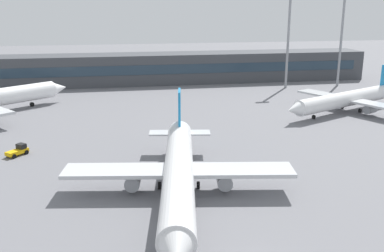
# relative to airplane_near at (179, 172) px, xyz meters

# --- Properties ---
(ground_plane) EXTENTS (400.00, 400.00, 0.00)m
(ground_plane) POSITION_rel_airplane_near_xyz_m (5.09, 22.01, -3.23)
(ground_plane) COLOR slate
(terminal_building) EXTENTS (133.60, 12.13, 9.00)m
(terminal_building) POSITION_rel_airplane_near_xyz_m (5.09, 84.09, 1.28)
(terminal_building) COLOR #3F4247
(terminal_building) RESTS_ON ground_plane
(airplane_near) EXTENTS (30.04, 42.67, 10.58)m
(airplane_near) POSITION_rel_airplane_near_xyz_m (0.00, 0.00, 0.00)
(airplane_near) COLOR silver
(airplane_near) RESTS_ON ground_plane
(airplane_mid) EXTENTS (36.25, 26.18, 9.62)m
(airplane_mid) POSITION_rel_airplane_near_xyz_m (44.26, 38.28, -0.29)
(airplane_mid) COLOR white
(airplane_mid) RESTS_ON ground_plane
(baggage_tug_yellow) EXTENTS (3.50, 3.69, 1.75)m
(baggage_tug_yellow) POSITION_rel_airplane_near_xyz_m (-23.18, 20.32, -2.43)
(baggage_tug_yellow) COLOR #F2B20C
(baggage_tug_yellow) RESTS_ON ground_plane
(floodlight_tower_west) EXTENTS (3.20, 0.80, 30.40)m
(floodlight_tower_west) POSITION_rel_airplane_near_xyz_m (58.77, 69.44, 14.06)
(floodlight_tower_west) COLOR gray
(floodlight_tower_west) RESTS_ON ground_plane
(floodlight_tower_east) EXTENTS (3.20, 0.80, 28.06)m
(floodlight_tower_east) POSITION_rel_airplane_near_xyz_m (42.22, 69.01, 12.86)
(floodlight_tower_east) COLOR gray
(floodlight_tower_east) RESTS_ON ground_plane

